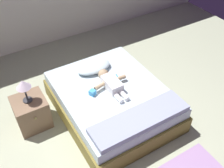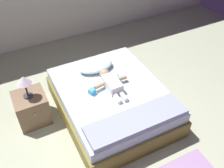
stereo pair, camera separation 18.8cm
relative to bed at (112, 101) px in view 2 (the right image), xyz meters
name	(u,v)px [view 2 (the right image)]	position (x,y,z in m)	size (l,w,h in m)	color
ground_plane	(115,151)	(-0.28, -0.64, -0.22)	(8.00, 8.00, 0.00)	#A5AB8E
bed	(112,101)	(0.00, 0.00, 0.00)	(1.43, 1.76, 0.44)	brown
pillow	(96,66)	(-0.01, 0.51, 0.28)	(0.53, 0.32, 0.12)	silver
baby	(111,82)	(0.02, 0.07, 0.29)	(0.50, 0.64, 0.16)	white
toothbrush	(119,77)	(0.20, 0.18, 0.23)	(0.04, 0.17, 0.02)	#278FF1
nightstand	(32,108)	(-1.07, 0.37, 0.01)	(0.43, 0.46, 0.45)	brown
lamp	(24,81)	(-1.07, 0.37, 0.50)	(0.19, 0.19, 0.34)	#333338
blanket	(137,120)	(0.00, -0.66, 0.26)	(1.28, 0.36, 0.07)	#8E96B4
toy_block	(92,92)	(-0.28, 0.05, 0.26)	(0.10, 0.10, 0.08)	#43A0E2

